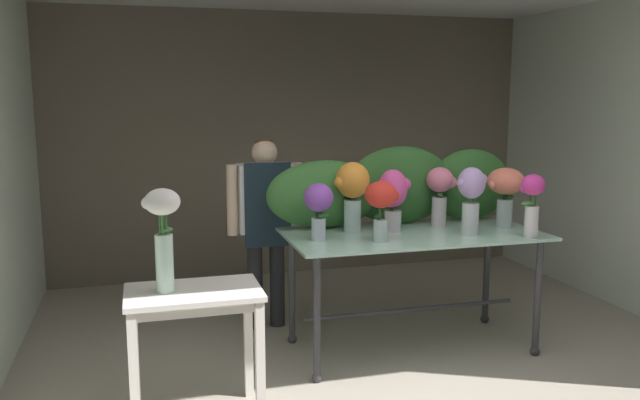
{
  "coord_description": "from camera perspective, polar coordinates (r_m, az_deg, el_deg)",
  "views": [
    {
      "loc": [
        -1.55,
        -2.77,
        1.85
      ],
      "look_at": [
        -0.48,
        1.06,
        1.21
      ],
      "focal_mm": 36.41,
      "sensor_mm": 36.0,
      "label": 1
    }
  ],
  "objects": [
    {
      "name": "ground_plane",
      "position": [
        5.25,
        2.66,
        -11.44
      ],
      "size": [
        8.31,
        8.31,
        0.0
      ],
      "primitive_type": "plane",
      "color": "#9E9384"
    },
    {
      "name": "wall_right",
      "position": [
        6.21,
        25.52,
        3.58
      ],
      "size": [
        0.12,
        3.9,
        2.67
      ],
      "primitive_type": "cube",
      "color": "silver",
      "rests_on": "ground"
    },
    {
      "name": "vase_rosy_lilies",
      "position": [
        4.91,
        10.51,
        0.81
      ],
      "size": [
        0.23,
        0.2,
        0.45
      ],
      "color": "silver",
      "rests_on": "display_table_glass"
    },
    {
      "name": "vase_fuchsia_peonies",
      "position": [
        4.68,
        6.43,
        0.43
      ],
      "size": [
        0.24,
        0.21,
        0.45
      ],
      "color": "silver",
      "rests_on": "display_table_glass"
    },
    {
      "name": "vase_scarlet_dahlias",
      "position": [
        4.35,
        5.41,
        -0.13
      ],
      "size": [
        0.23,
        0.22,
        0.41
      ],
      "color": "silver",
      "rests_on": "display_table_glass"
    },
    {
      "name": "side_table_white",
      "position": [
        3.78,
        -11.02,
        -9.43
      ],
      "size": [
        0.75,
        0.49,
        0.77
      ],
      "color": "silver",
      "rests_on": "ground"
    },
    {
      "name": "display_table_glass",
      "position": [
        4.73,
        8.15,
        -4.49
      ],
      "size": [
        1.83,
        0.91,
        0.88
      ],
      "color": "#A9D8C1",
      "rests_on": "ground"
    },
    {
      "name": "vase_coral_carnations",
      "position": [
        4.99,
        15.98,
        1.01
      ],
      "size": [
        0.29,
        0.27,
        0.44
      ],
      "color": "silver",
      "rests_on": "display_table_glass"
    },
    {
      "name": "vase_violet_tulips",
      "position": [
        4.35,
        -0.1,
        -0.4
      ],
      "size": [
        0.2,
        0.2,
        0.39
      ],
      "color": "silver",
      "rests_on": "display_table_glass"
    },
    {
      "name": "wall_back",
      "position": [
        6.75,
        -2.3,
        4.85
      ],
      "size": [
        5.05,
        0.12,
        2.67
      ],
      "primitive_type": "cube",
      "color": "#706656",
      "rests_on": "ground"
    },
    {
      "name": "vase_white_roses_tall",
      "position": [
        3.65,
        -13.65,
        -2.6
      ],
      "size": [
        0.21,
        0.2,
        0.58
      ],
      "color": "silver",
      "rests_on": "side_table_white"
    },
    {
      "name": "vase_magenta_stock",
      "position": [
        4.68,
        18.17,
        -0.04
      ],
      "size": [
        0.19,
        0.16,
        0.44
      ],
      "color": "silver",
      "rests_on": "display_table_glass"
    },
    {
      "name": "foliage_backdrop",
      "position": [
        4.95,
        6.49,
        1.04
      ],
      "size": [
        1.97,
        0.3,
        0.59
      ],
      "color": "#387033",
      "rests_on": "display_table_glass"
    },
    {
      "name": "vase_sunset_freesia",
      "position": [
        4.63,
        2.86,
        0.96
      ],
      "size": [
        0.27,
        0.24,
        0.5
      ],
      "color": "silver",
      "rests_on": "display_table_glass"
    },
    {
      "name": "vase_lilac_hydrangea",
      "position": [
        4.65,
        13.14,
        0.37
      ],
      "size": [
        0.23,
        0.19,
        0.48
      ],
      "color": "silver",
      "rests_on": "display_table_glass"
    },
    {
      "name": "florist",
      "position": [
        5.12,
        -4.82,
        -1.12
      ],
      "size": [
        0.6,
        0.24,
        1.52
      ],
      "color": "#232328",
      "rests_on": "ground"
    }
  ]
}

